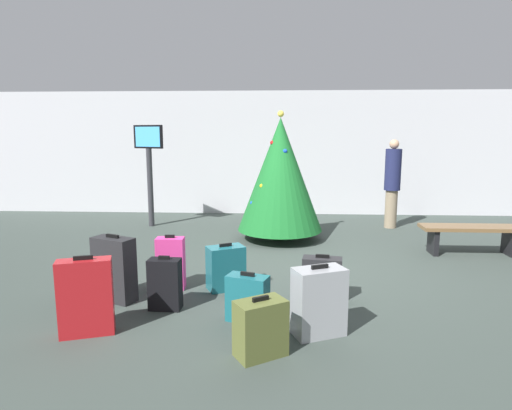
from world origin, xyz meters
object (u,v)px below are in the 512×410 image
(suitcase_5, at_px, (226,268))
(holiday_tree, at_px, (280,175))
(suitcase_4, at_px, (171,263))
(suitcase_8, at_px, (86,297))
(traveller_0, at_px, (392,181))
(suitcase_0, at_px, (165,284))
(flight_info_kiosk, at_px, (149,159))
(suitcase_7, at_px, (319,302))
(waiting_bench, at_px, (472,233))
(suitcase_1, at_px, (261,328))
(suitcase_3, at_px, (248,298))
(suitcase_6, at_px, (114,269))
(suitcase_2, at_px, (322,279))

(suitcase_5, bearing_deg, holiday_tree, 75.47)
(suitcase_4, xyz_separation_m, suitcase_8, (-0.52, -1.32, 0.05))
(traveller_0, relative_size, suitcase_0, 2.96)
(flight_info_kiosk, bearing_deg, suitcase_5, -60.80)
(suitcase_4, distance_m, suitcase_7, 2.15)
(waiting_bench, relative_size, suitcase_1, 2.91)
(flight_info_kiosk, bearing_deg, suitcase_3, -62.52)
(suitcase_1, xyz_separation_m, suitcase_6, (-1.80, 1.21, 0.13))
(suitcase_5, bearing_deg, suitcase_2, -14.00)
(suitcase_2, xyz_separation_m, suitcase_7, (-0.12, -0.92, 0.08))
(suitcase_2, bearing_deg, suitcase_0, -168.09)
(flight_info_kiosk, xyz_separation_m, suitcase_1, (2.59, -5.38, -1.17))
(suitcase_0, xyz_separation_m, suitcase_6, (-0.67, 0.22, 0.09))
(suitcase_3, relative_size, suitcase_5, 0.90)
(waiting_bench, relative_size, traveller_0, 0.88)
(flight_info_kiosk, bearing_deg, suitcase_4, -69.93)
(suitcase_1, distance_m, suitcase_8, 1.78)
(suitcase_0, bearing_deg, suitcase_5, 48.09)
(waiting_bench, relative_size, suitcase_5, 2.71)
(holiday_tree, xyz_separation_m, suitcase_3, (-0.35, -3.63, -0.98))
(waiting_bench, xyz_separation_m, suitcase_4, (-4.56, -1.84, -0.03))
(suitcase_5, relative_size, suitcase_7, 0.83)
(suitcase_6, bearing_deg, holiday_tree, 57.84)
(suitcase_5, bearing_deg, traveller_0, 51.47)
(traveller_0, height_order, suitcase_4, traveller_0)
(suitcase_8, bearing_deg, flight_info_kiosk, 99.55)
(traveller_0, relative_size, suitcase_1, 3.32)
(suitcase_0, height_order, suitcase_7, suitcase_7)
(suitcase_3, xyz_separation_m, suitcase_5, (-0.35, 0.95, 0.03))
(suitcase_3, bearing_deg, waiting_bench, 38.22)
(suitcase_5, bearing_deg, suitcase_4, -177.71)
(flight_info_kiosk, xyz_separation_m, suitcase_6, (0.80, -4.17, -1.05))
(suitcase_3, xyz_separation_m, suitcase_7, (0.73, -0.27, 0.09))
(suitcase_1, xyz_separation_m, suitcase_3, (-0.17, 0.72, -0.01))
(traveller_0, relative_size, suitcase_6, 2.29)
(holiday_tree, xyz_separation_m, suitcase_0, (-1.30, -3.36, -0.93))
(suitcase_0, distance_m, suitcase_6, 0.71)
(suitcase_5, bearing_deg, suitcase_8, -132.32)
(suitcase_6, distance_m, suitcase_7, 2.48)
(waiting_bench, distance_m, suitcase_4, 4.92)
(suitcase_3, relative_size, suitcase_8, 0.67)
(suitcase_1, distance_m, suitcase_5, 1.75)
(suitcase_1, height_order, suitcase_5, suitcase_5)
(suitcase_5, distance_m, suitcase_7, 1.63)
(flight_info_kiosk, height_order, waiting_bench, flight_info_kiosk)
(holiday_tree, relative_size, suitcase_7, 3.31)
(suitcase_1, distance_m, suitcase_2, 1.53)
(holiday_tree, relative_size, suitcase_5, 3.97)
(flight_info_kiosk, bearing_deg, holiday_tree, -20.46)
(waiting_bench, xyz_separation_m, suitcase_1, (-3.33, -3.48, -0.10))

